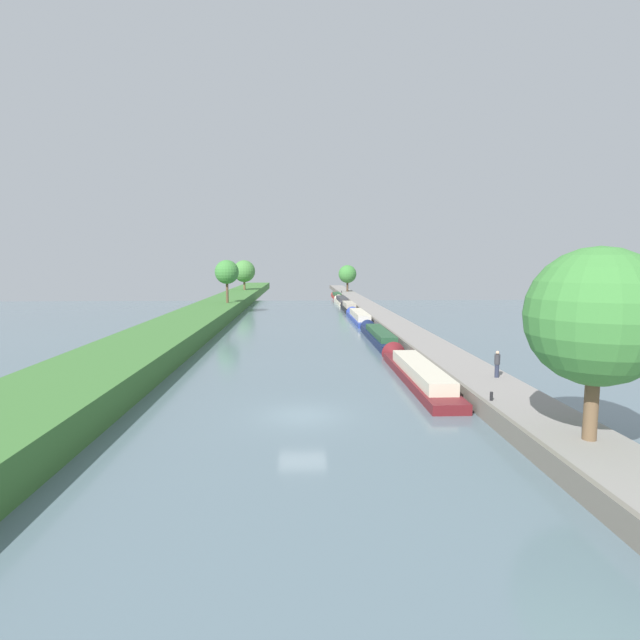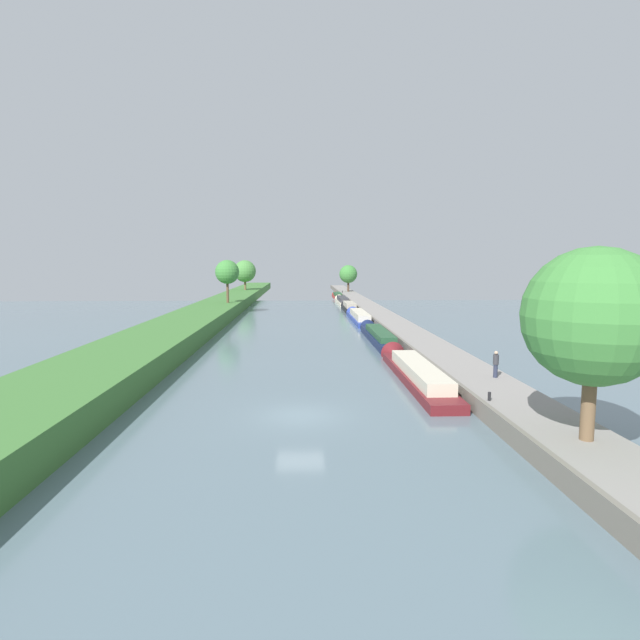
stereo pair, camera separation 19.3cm
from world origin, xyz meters
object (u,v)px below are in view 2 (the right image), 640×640
at_px(mooring_bollard_far, 342,292).
at_px(person_walking, 496,364).
at_px(narrowboat_black, 349,307).
at_px(narrowboat_cream, 342,301).
at_px(mooring_bollard_near, 489,396).
at_px(narrowboat_red, 337,296).
at_px(narrowboat_maroon, 414,371).
at_px(narrowboat_navy, 378,335).
at_px(narrowboat_blue, 359,317).

bearing_deg(mooring_bollard_far, person_walking, -88.48).
relative_size(narrowboat_black, narrowboat_cream, 0.77).
bearing_deg(narrowboat_black, mooring_bollard_near, -88.32).
xyz_separation_m(person_walking, mooring_bollard_near, (-2.32, -5.14, -0.65)).
relative_size(mooring_bollard_near, mooring_bollard_far, 1.00).
relative_size(narrowboat_black, narrowboat_red, 0.97).
xyz_separation_m(narrowboat_red, person_walking, (3.93, -81.77, 1.24)).
distance_m(narrowboat_cream, mooring_bollard_near, 72.68).
bearing_deg(narrowboat_cream, narrowboat_maroon, -90.18).
relative_size(narrowboat_navy, narrowboat_cream, 1.07).
distance_m(narrowboat_blue, person_walking, 38.63).
height_order(narrowboat_red, mooring_bollard_near, mooring_bollard_near).
xyz_separation_m(narrowboat_navy, mooring_bollard_near, (1.80, -25.89, 0.61)).
bearing_deg(mooring_bollard_far, narrowboat_navy, -91.55).
distance_m(narrowboat_black, person_walking, 53.27).
bearing_deg(person_walking, mooring_bollard_far, 91.52).
height_order(narrowboat_navy, narrowboat_black, narrowboat_black).
height_order(narrowboat_cream, narrowboat_red, narrowboat_cream).
bearing_deg(narrowboat_navy, mooring_bollard_far, 88.45).
bearing_deg(narrowboat_red, person_walking, -87.25).
height_order(narrowboat_maroon, narrowboat_red, narrowboat_maroon).
bearing_deg(narrowboat_maroon, narrowboat_cream, 89.82).
bearing_deg(person_walking, narrowboat_cream, 93.40).
relative_size(person_walking, mooring_bollard_far, 3.69).
bearing_deg(mooring_bollard_far, mooring_bollard_near, -90.00).
relative_size(narrowboat_maroon, narrowboat_navy, 1.04).
distance_m(narrowboat_black, narrowboat_cream, 14.41).
bearing_deg(narrowboat_cream, narrowboat_navy, -90.14).
height_order(narrowboat_cream, mooring_bollard_far, narrowboat_cream).
height_order(narrowboat_cream, mooring_bollard_near, narrowboat_cream).
bearing_deg(narrowboat_maroon, mooring_bollard_near, -77.92).
relative_size(narrowboat_maroon, mooring_bollard_far, 36.94).
xyz_separation_m(narrowboat_red, mooring_bollard_far, (1.61, 5.67, 0.59)).
relative_size(narrowboat_cream, narrowboat_red, 1.26).
relative_size(narrowboat_maroon, narrowboat_cream, 1.11).
xyz_separation_m(narrowboat_black, person_walking, (4.03, -53.10, 1.19)).
bearing_deg(narrowboat_red, narrowboat_black, -90.20).
relative_size(narrowboat_maroon, person_walking, 10.01).
distance_m(narrowboat_black, narrowboat_red, 28.67).
xyz_separation_m(narrowboat_navy, mooring_bollard_far, (1.80, 66.69, 0.61)).
relative_size(narrowboat_maroon, narrowboat_blue, 1.01).
distance_m(person_walking, mooring_bollard_far, 87.47).
height_order(narrowboat_red, person_walking, person_walking).
bearing_deg(narrowboat_blue, narrowboat_red, 89.81).
bearing_deg(narrowboat_maroon, narrowboat_navy, 89.71).
relative_size(narrowboat_maroon, mooring_bollard_near, 36.94).
distance_m(narrowboat_navy, narrowboat_black, 32.35).
bearing_deg(narrowboat_maroon, narrowboat_red, 89.80).
xyz_separation_m(narrowboat_black, narrowboat_cream, (0.02, 14.41, -0.03)).
bearing_deg(narrowboat_navy, person_walking, -78.75).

